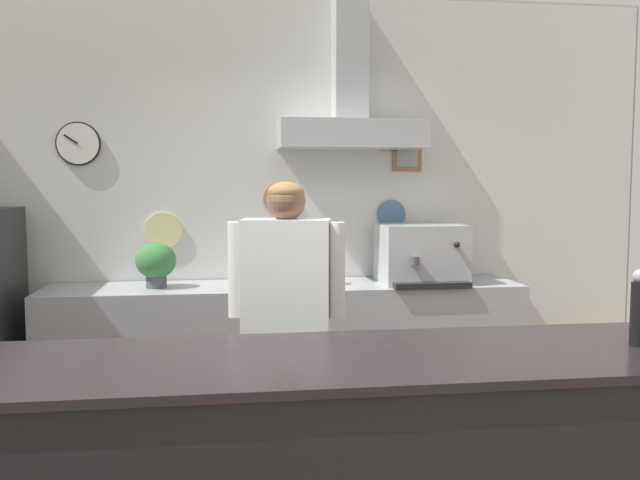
{
  "coord_description": "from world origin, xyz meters",
  "views": [
    {
      "loc": [
        -0.42,
        -2.54,
        1.6
      ],
      "look_at": [
        0.04,
        0.76,
        1.32
      ],
      "focal_mm": 37.53,
      "sensor_mm": 36.0,
      "label": 1
    }
  ],
  "objects_px": {
    "potted_sage": "(156,262)",
    "potted_thyme": "(329,270)",
    "espresso_machine": "(421,254)",
    "shop_worker": "(286,327)",
    "pepper_grinder": "(639,308)"
  },
  "relations": [
    {
      "from": "potted_sage",
      "to": "potted_thyme",
      "type": "bearing_deg",
      "value": -1.06
    },
    {
      "from": "espresso_machine",
      "to": "potted_thyme",
      "type": "relative_size",
      "value": 3.21
    },
    {
      "from": "pepper_grinder",
      "to": "potted_thyme",
      "type": "bearing_deg",
      "value": 107.42
    },
    {
      "from": "espresso_machine",
      "to": "potted_thyme",
      "type": "distance_m",
      "value": 0.68
    },
    {
      "from": "espresso_machine",
      "to": "potted_sage",
      "type": "relative_size",
      "value": 1.91
    },
    {
      "from": "shop_worker",
      "to": "pepper_grinder",
      "type": "bearing_deg",
      "value": 146.38
    },
    {
      "from": "espresso_machine",
      "to": "potted_sage",
      "type": "distance_m",
      "value": 1.86
    },
    {
      "from": "shop_worker",
      "to": "espresso_machine",
      "type": "bearing_deg",
      "value": -119.25
    },
    {
      "from": "pepper_grinder",
      "to": "espresso_machine",
      "type": "bearing_deg",
      "value": 92.09
    },
    {
      "from": "shop_worker",
      "to": "espresso_machine",
      "type": "height_order",
      "value": "shop_worker"
    },
    {
      "from": "shop_worker",
      "to": "potted_sage",
      "type": "distance_m",
      "value": 1.48
    },
    {
      "from": "espresso_machine",
      "to": "shop_worker",
      "type": "bearing_deg",
      "value": -131.23
    },
    {
      "from": "potted_sage",
      "to": "potted_thyme",
      "type": "xyz_separation_m",
      "value": [
        1.19,
        -0.02,
        -0.07
      ]
    },
    {
      "from": "potted_thyme",
      "to": "pepper_grinder",
      "type": "xyz_separation_m",
      "value": [
        0.76,
        -2.42,
        0.16
      ]
    },
    {
      "from": "espresso_machine",
      "to": "potted_sage",
      "type": "height_order",
      "value": "espresso_machine"
    }
  ]
}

